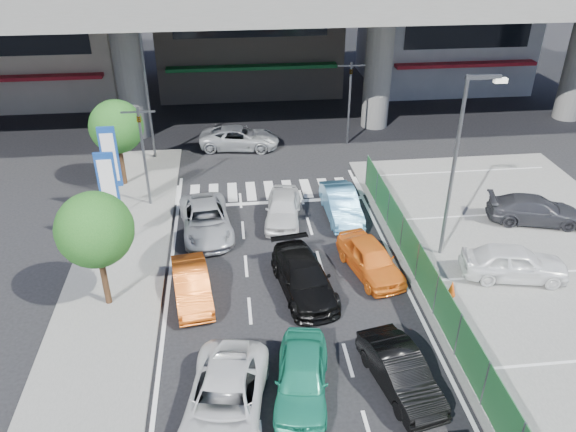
{
  "coord_description": "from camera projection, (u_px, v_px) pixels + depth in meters",
  "views": [
    {
      "loc": [
        -2.04,
        -13.89,
        13.81
      ],
      "look_at": [
        0.22,
        6.04,
        2.34
      ],
      "focal_mm": 35.0,
      "sensor_mm": 36.0,
      "label": 1
    }
  ],
  "objects": [
    {
      "name": "ground",
      "position": [
        302.0,
        364.0,
        19.04
      ],
      "size": [
        120.0,
        120.0,
        0.0
      ],
      "primitive_type": "plane",
      "color": "black",
      "rests_on": "ground"
    },
    {
      "name": "parking_lot",
      "position": [
        575.0,
        303.0,
        21.83
      ],
      "size": [
        12.0,
        28.0,
        0.06
      ],
      "primitive_type": "cube",
      "color": "slate",
      "rests_on": "ground"
    },
    {
      "name": "sidewalk_left",
      "position": [
        109.0,
        303.0,
        21.78
      ],
      "size": [
        4.0,
        30.0,
        0.12
      ],
      "primitive_type": "cube",
      "color": "slate",
      "rests_on": "ground"
    },
    {
      "name": "fence_run",
      "position": [
        446.0,
        313.0,
        19.97
      ],
      "size": [
        0.16,
        22.0,
        1.8
      ],
      "primitive_type": null,
      "color": "#1E582B",
      "rests_on": "ground"
    },
    {
      "name": "building_west",
      "position": [
        33.0,
        9.0,
        41.82
      ],
      "size": [
        12.0,
        10.9,
        13.0
      ],
      "color": "#AAA189",
      "rests_on": "ground"
    },
    {
      "name": "building_east",
      "position": [
        446.0,
        7.0,
        45.2
      ],
      "size": [
        12.0,
        10.9,
        12.0
      ],
      "color": "gray",
      "rests_on": "ground"
    },
    {
      "name": "traffic_light_left",
      "position": [
        141.0,
        133.0,
        26.83
      ],
      "size": [
        1.6,
        1.24,
        5.2
      ],
      "color": "#595B60",
      "rests_on": "ground"
    },
    {
      "name": "traffic_light_right",
      "position": [
        350.0,
        83.0,
        34.01
      ],
      "size": [
        1.6,
        1.24,
        5.2
      ],
      "color": "#595B60",
      "rests_on": "ground"
    },
    {
      "name": "street_lamp_right",
      "position": [
        460.0,
        154.0,
        22.55
      ],
      "size": [
        1.65,
        0.22,
        8.0
      ],
      "color": "#595B60",
      "rests_on": "ground"
    },
    {
      "name": "street_lamp_left",
      "position": [
        149.0,
        80.0,
        31.58
      ],
      "size": [
        1.65,
        0.22,
        8.0
      ],
      "color": "#595B60",
      "rests_on": "ground"
    },
    {
      "name": "signboard_near",
      "position": [
        109.0,
        188.0,
        23.71
      ],
      "size": [
        0.8,
        0.14,
        4.7
      ],
      "color": "#595B60",
      "rests_on": "ground"
    },
    {
      "name": "signboard_far",
      "position": [
        110.0,
        160.0,
        26.26
      ],
      "size": [
        0.8,
        0.14,
        4.7
      ],
      "color": "#595B60",
      "rests_on": "ground"
    },
    {
      "name": "tree_near",
      "position": [
        95.0,
        230.0,
        20.12
      ],
      "size": [
        2.8,
        2.8,
        4.8
      ],
      "color": "#382314",
      "rests_on": "ground"
    },
    {
      "name": "tree_far",
      "position": [
        116.0,
        127.0,
        29.1
      ],
      "size": [
        2.8,
        2.8,
        4.8
      ],
      "color": "#382314",
      "rests_on": "ground"
    },
    {
      "name": "sedan_white_mid_left",
      "position": [
        225.0,
        402.0,
        16.73
      ],
      "size": [
        3.12,
        5.29,
        1.38
      ],
      "primitive_type": "imported",
      "rotation": [
        0.0,
        0.0,
        -0.17
      ],
      "color": "white",
      "rests_on": "ground"
    },
    {
      "name": "taxi_teal_mid",
      "position": [
        302.0,
        377.0,
        17.61
      ],
      "size": [
        2.31,
        4.27,
        1.38
      ],
      "primitive_type": "imported",
      "rotation": [
        0.0,
        0.0,
        -0.17
      ],
      "color": "#209270",
      "rests_on": "ground"
    },
    {
      "name": "hatch_black_mid_right",
      "position": [
        400.0,
        372.0,
        17.84
      ],
      "size": [
        2.16,
        4.12,
        1.29
      ],
      "primitive_type": "imported",
      "rotation": [
        0.0,
        0.0,
        0.21
      ],
      "color": "black",
      "rests_on": "ground"
    },
    {
      "name": "taxi_orange_left",
      "position": [
        192.0,
        285.0,
        21.83
      ],
      "size": [
        1.85,
        3.98,
        1.26
      ],
      "primitive_type": "imported",
      "rotation": [
        0.0,
        0.0,
        0.14
      ],
      "color": "#C95113",
      "rests_on": "ground"
    },
    {
      "name": "sedan_black_mid",
      "position": [
        304.0,
        277.0,
        22.22
      ],
      "size": [
        2.57,
        4.88,
        1.35
      ],
      "primitive_type": "imported",
      "rotation": [
        0.0,
        0.0,
        0.15
      ],
      "color": "black",
      "rests_on": "ground"
    },
    {
      "name": "taxi_orange_right",
      "position": [
        370.0,
        259.0,
        23.33
      ],
      "size": [
        2.51,
        4.32,
        1.38
      ],
      "primitive_type": "imported",
      "rotation": [
        0.0,
        0.0,
        0.23
      ],
      "color": "orange",
      "rests_on": "ground"
    },
    {
      "name": "wagon_silver_front_left",
      "position": [
        206.0,
        220.0,
        26.15
      ],
      "size": [
        2.76,
        5.04,
        1.34
      ],
      "primitive_type": "imported",
      "rotation": [
        0.0,
        0.0,
        0.12
      ],
      "color": "#A3A6AB",
      "rests_on": "ground"
    },
    {
      "name": "sedan_white_front_mid",
      "position": [
        283.0,
        208.0,
        27.09
      ],
      "size": [
        2.24,
        4.25,
        1.38
      ],
      "primitive_type": "imported",
      "rotation": [
        0.0,
        0.0,
        -0.16
      ],
      "color": "silver",
      "rests_on": "ground"
    },
    {
      "name": "kei_truck_front_right",
      "position": [
        341.0,
        204.0,
        27.45
      ],
      "size": [
        1.57,
        4.23,
        1.38
      ],
      "primitive_type": "imported",
      "rotation": [
        0.0,
        0.0,
        0.03
      ],
      "color": "#549CCA",
      "rests_on": "ground"
    },
    {
      "name": "crossing_wagon_silver",
      "position": [
        240.0,
        138.0,
        34.99
      ],
      "size": [
        5.16,
        2.87,
        1.36
      ],
      "primitive_type": "imported",
      "rotation": [
        0.0,
        0.0,
        1.44
      ],
      "color": "#A5A9AC",
      "rests_on": "ground"
    },
    {
      "name": "parked_sedan_white",
      "position": [
        514.0,
        262.0,
        22.93
      ],
      "size": [
        4.5,
        2.52,
        1.45
      ],
      "primitive_type": "imported",
      "rotation": [
        0.0,
        0.0,
        1.37
      ],
      "color": "white",
      "rests_on": "parking_lot"
    },
    {
      "name": "parked_sedan_dgrey",
      "position": [
        535.0,
        210.0,
        26.93
      ],
      "size": [
        4.75,
        2.89,
        1.29
      ],
      "primitive_type": "imported",
      "rotation": [
        0.0,
        0.0,
        1.31
      ],
      "color": "#34343A",
      "rests_on": "parking_lot"
    },
    {
      "name": "traffic_cone",
      "position": [
        452.0,
        288.0,
        22.05
      ],
      "size": [
        0.43,
        0.43,
        0.68
      ],
      "primitive_type": "cone",
      "rotation": [
        0.0,
        0.0,
        -0.26
      ],
      "color": "#D3470B",
      "rests_on": "parking_lot"
    }
  ]
}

